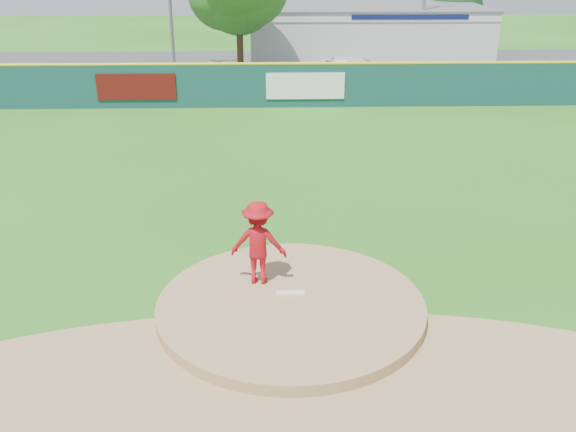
{
  "coord_description": "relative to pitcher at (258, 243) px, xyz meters",
  "views": [
    {
      "loc": [
        -0.38,
        -11.39,
        6.99
      ],
      "look_at": [
        0.0,
        2.0,
        1.3
      ],
      "focal_mm": 40.0,
      "sensor_mm": 36.0,
      "label": 1
    }
  ],
  "objects": [
    {
      "name": "ground",
      "position": [
        0.66,
        -0.88,
        -1.17
      ],
      "size": [
        120.0,
        120.0,
        0.0
      ],
      "primitive_type": "plane",
      "color": "#286B19",
      "rests_on": "ground"
    },
    {
      "name": "pitchers_mound",
      "position": [
        0.66,
        -0.88,
        -1.17
      ],
      "size": [
        5.5,
        5.5,
        0.5
      ],
      "primitive_type": "cylinder",
      "color": "#9E774C",
      "rests_on": "ground"
    },
    {
      "name": "pitching_rubber",
      "position": [
        0.66,
        -0.58,
        -0.9
      ],
      "size": [
        0.6,
        0.15,
        0.04
      ],
      "primitive_type": "cube",
      "color": "white",
      "rests_on": "pitchers_mound"
    },
    {
      "name": "infield_dirt_arc",
      "position": [
        0.66,
        -3.88,
        -1.17
      ],
      "size": [
        15.4,
        15.4,
        0.01
      ],
      "primitive_type": "cylinder",
      "color": "#9E774C",
      "rests_on": "ground"
    },
    {
      "name": "parking_lot",
      "position": [
        0.66,
        26.12,
        -1.16
      ],
      "size": [
        44.0,
        16.0,
        0.02
      ],
      "primitive_type": "cube",
      "color": "#38383A",
      "rests_on": "ground"
    },
    {
      "name": "pitcher",
      "position": [
        0.0,
        0.0,
        0.0
      ],
      "size": [
        1.27,
        0.83,
        1.85
      ],
      "primitive_type": "imported",
      "rotation": [
        0.0,
        0.0,
        3.02
      ],
      "color": "#A60E16",
      "rests_on": "pitchers_mound"
    },
    {
      "name": "van",
      "position": [
        4.92,
        21.42,
        -0.37
      ],
      "size": [
        5.85,
        3.15,
        1.56
      ],
      "primitive_type": "imported",
      "rotation": [
        0.0,
        0.0,
        1.47
      ],
      "color": "white",
      "rests_on": "parking_lot"
    },
    {
      "name": "pool_building_grp",
      "position": [
        6.66,
        31.12,
        0.49
      ],
      "size": [
        15.2,
        8.2,
        3.31
      ],
      "color": "silver",
      "rests_on": "ground"
    },
    {
      "name": "fence_banners",
      "position": [
        -1.94,
        17.04,
        -0.17
      ],
      "size": [
        11.31,
        0.04,
        1.2
      ],
      "color": "#560E0C",
      "rests_on": "ground"
    },
    {
      "name": "outfield_fence",
      "position": [
        0.66,
        17.12,
        -0.08
      ],
      "size": [
        40.0,
        0.14,
        2.07
      ],
      "color": "#133F3E",
      "rests_on": "ground"
    }
  ]
}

